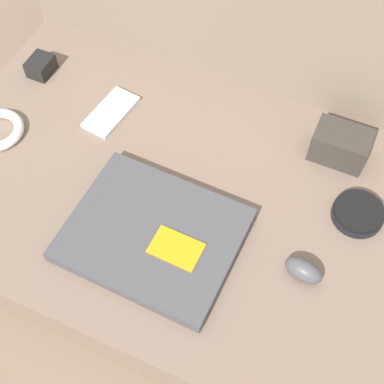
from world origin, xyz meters
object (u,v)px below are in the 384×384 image
Objects in this scene: laptop at (153,235)px; phone_silver at (111,112)px; charger_brick at (41,66)px; computer_mouse at (303,270)px; camera_pouch at (340,145)px; speaker_puck at (358,213)px.

phone_silver is at bearing 134.79° from laptop.
computer_mouse is at bearing -18.88° from charger_brick.
laptop is 2.31× the size of phone_silver.
phone_silver is 2.28× the size of charger_brick.
charger_brick is (-0.67, -0.04, -0.02)m from camera_pouch.
phone_silver is at bearing -169.30° from camera_pouch.
charger_brick reaches higher than phone_silver.
laptop reaches higher than phone_silver.
charger_brick is at bearing -176.26° from camera_pouch.
laptop is at bearing -39.79° from phone_silver.
phone_silver is at bearing 176.43° from speaker_puck.
laptop is 0.50m from charger_brick.
charger_brick reaches higher than speaker_puck.
charger_brick is at bearing 173.96° from speaker_puck.
charger_brick is (-0.20, 0.04, 0.01)m from phone_silver.
laptop is 0.27m from computer_mouse.
speaker_puck is 1.63× the size of charger_brick.
charger_brick reaches higher than laptop.
phone_silver is at bearing 167.11° from computer_mouse.
speaker_puck is (0.33, 0.20, -0.00)m from laptop.
speaker_puck is at bearing 32.89° from laptop.
camera_pouch is (-0.02, 0.28, 0.02)m from computer_mouse.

